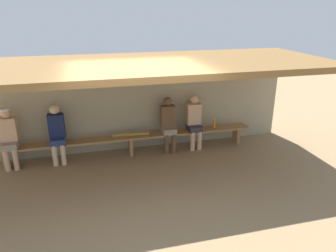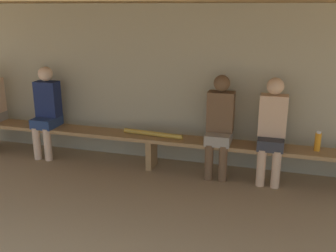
{
  "view_description": "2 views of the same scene",
  "coord_description": "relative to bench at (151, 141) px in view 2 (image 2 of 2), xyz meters",
  "views": [
    {
      "loc": [
        -0.9,
        -5.46,
        3.34
      ],
      "look_at": [
        0.87,
        1.33,
        0.71
      ],
      "focal_mm": 34.35,
      "sensor_mm": 36.0,
      "label": 1
    },
    {
      "loc": [
        1.65,
        -3.27,
        2.17
      ],
      "look_at": [
        0.36,
        1.13,
        0.76
      ],
      "focal_mm": 41.9,
      "sensor_mm": 36.0,
      "label": 2
    }
  ],
  "objects": [
    {
      "name": "bench",
      "position": [
        0.0,
        0.0,
        0.0
      ],
      "size": [
        6.0,
        0.36,
        0.46
      ],
      "color": "#9E7547",
      "rests_on": "ground"
    },
    {
      "name": "baseball_bat",
      "position": [
        0.02,
        -0.0,
        0.11
      ],
      "size": [
        0.86,
        0.14,
        0.07
      ],
      "primitive_type": "cylinder",
      "rotation": [
        0.0,
        1.57,
        -0.09
      ],
      "color": "#B28C33",
      "rests_on": "bench"
    },
    {
      "name": "water_bottle_blue",
      "position": [
        2.14,
        0.03,
        0.19
      ],
      "size": [
        0.08,
        0.08,
        0.25
      ],
      "color": "orange",
      "rests_on": "bench"
    },
    {
      "name": "player_leftmost",
      "position": [
        0.93,
        0.0,
        0.34
      ],
      "size": [
        0.34,
        0.42,
        1.34
      ],
      "color": "gray",
      "rests_on": "ground"
    },
    {
      "name": "back_wall",
      "position": [
        0.0,
        0.45,
        0.71
      ],
      "size": [
        8.0,
        0.2,
        2.2
      ],
      "primitive_type": "cube",
      "color": "tan",
      "rests_on": "ground"
    },
    {
      "name": "player_in_blue",
      "position": [
        -1.62,
        0.0,
        0.34
      ],
      "size": [
        0.34,
        0.42,
        1.34
      ],
      "color": "navy",
      "rests_on": "ground"
    },
    {
      "name": "player_in_red",
      "position": [
        1.59,
        0.0,
        0.34
      ],
      "size": [
        0.34,
        0.42,
        1.34
      ],
      "color": "#333338",
      "rests_on": "ground"
    },
    {
      "name": "ground_plane",
      "position": [
        0.0,
        -1.55,
        -0.39
      ],
      "size": [
        24.0,
        24.0,
        0.0
      ],
      "primitive_type": "plane",
      "color": "#937754"
    }
  ]
}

